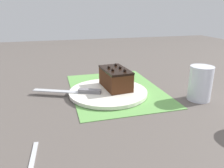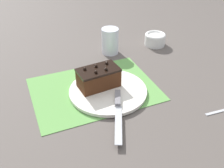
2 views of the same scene
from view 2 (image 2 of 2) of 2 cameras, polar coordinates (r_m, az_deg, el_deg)
The scene contains 7 objects.
ground_plane at distance 1.00m, azimuth -3.89°, elevation -1.16°, with size 3.00×3.00×0.00m, color #544C47.
placemat_woven at distance 1.00m, azimuth -3.90°, elevation -1.07°, with size 0.46×0.34×0.00m, color #609E4C.
cake_plate at distance 0.97m, azimuth -0.87°, elevation -1.46°, with size 0.29×0.29×0.01m.
chocolate_cake at distance 0.97m, azimuth -2.97°, elevation 1.42°, with size 0.16×0.10×0.08m.
serving_knife at distance 0.88m, azimuth 1.22°, elevation -4.85°, with size 0.12×0.24×0.01m.
drinking_glass at distance 1.22m, azimuth -0.42°, elevation 9.34°, with size 0.08×0.08×0.12m.
small_bowl at distance 1.33m, azimuth 9.35°, elevation 9.67°, with size 0.10×0.10×0.06m.
Camera 2 is at (-0.25, -0.77, 0.58)m, focal length 42.00 mm.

